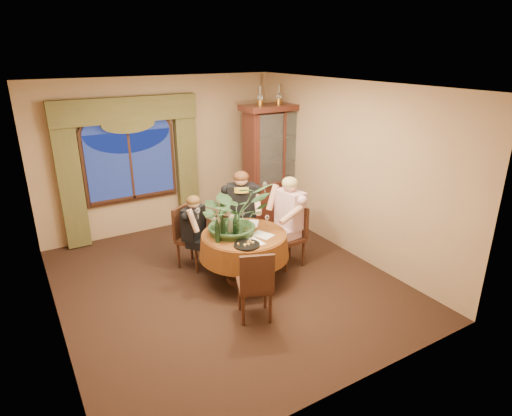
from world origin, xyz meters
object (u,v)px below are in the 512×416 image
chair_right (288,237)px  person_scarf (241,213)px  china_cabinet (278,165)px  chair_back_right (235,228)px  wine_bottle_3 (230,224)px  wine_bottle_2 (235,226)px  wine_bottle_0 (223,229)px  oil_lamp_center (279,94)px  oil_lamp_right (297,93)px  wine_bottle_4 (219,226)px  wine_bottle_1 (220,223)px  olive_bowl (248,231)px  stoneware_vase (232,224)px  dining_table (244,257)px  centerpiece_plant (233,189)px  oil_lamp_left (260,96)px  wine_bottle_5 (217,231)px  chair_front_left (255,283)px  chair_back (193,238)px  person_back (194,233)px  person_pink (290,221)px

chair_right → person_scarf: 0.88m
china_cabinet → chair_back_right: size_ratio=2.38×
wine_bottle_3 → wine_bottle_2: bearing=-75.3°
wine_bottle_0 → wine_bottle_3: (0.17, 0.10, 0.00)m
oil_lamp_center → wine_bottle_3: size_ratio=1.03×
oil_lamp_right → china_cabinet: bearing=180.0°
wine_bottle_4 → wine_bottle_1: bearing=55.9°
olive_bowl → wine_bottle_0: 0.44m
china_cabinet → stoneware_vase: china_cabinet is taller
wine_bottle_4 → person_scarf: bearing=43.0°
dining_table → wine_bottle_3: size_ratio=3.97×
centerpiece_plant → china_cabinet: bearing=41.5°
dining_table → centerpiece_plant: 1.03m
oil_lamp_left → dining_table: bearing=-127.3°
oil_lamp_right → person_scarf: (-1.72, -0.94, -1.73)m
chair_back_right → wine_bottle_5: bearing=68.5°
china_cabinet → oil_lamp_center: size_ratio=6.72×
chair_right → chair_back_right: (-0.56, 0.74, 0.00)m
china_cabinet → person_scarf: china_cabinet is taller
dining_table → chair_front_left: 0.95m
person_scarf → centerpiece_plant: centerpiece_plant is taller
chair_back → person_back: size_ratio=0.79×
oil_lamp_center → oil_lamp_right: bearing=0.0°
chair_back → person_scarf: bearing=148.3°
person_pink → wine_bottle_4: 1.26m
wine_bottle_3 → wine_bottle_4: 0.17m
chair_front_left → chair_right: bearing=60.1°
chair_back → wine_bottle_4: bearing=68.1°
oil_lamp_right → person_back: 3.35m
person_pink → wine_bottle_1: (-1.19, 0.04, 0.20)m
chair_front_left → wine_bottle_0: (-0.01, 0.84, 0.44)m
wine_bottle_0 → wine_bottle_2: same height
person_scarf → wine_bottle_2: bearing=82.5°
wine_bottle_3 → wine_bottle_5: size_ratio=1.00×
oil_lamp_right → stoneware_vase: oil_lamp_right is taller
wine_bottle_1 → wine_bottle_2: size_ratio=1.00×
chair_back → person_pink: person_pink is taller
chair_back → chair_front_left: size_ratio=1.00×
chair_back_right → person_back: bearing=26.1°
china_cabinet → person_back: 2.48m
wine_bottle_1 → wine_bottle_5: 0.28m
centerpiece_plant → stoneware_vase: bearing=-177.8°
oil_lamp_center → wine_bottle_0: (-2.06, -1.75, -1.54)m
person_back → chair_back_right: bearing=152.3°
olive_bowl → oil_lamp_left: bearing=54.3°
person_scarf → olive_bowl: (-0.32, -0.79, 0.06)m
chair_back → china_cabinet: bearing=172.0°
oil_lamp_center → oil_lamp_right: size_ratio=1.00×
chair_back → centerpiece_plant: centerpiece_plant is taller
olive_bowl → dining_table: bearing=161.9°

